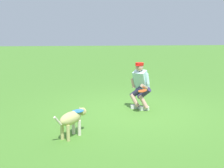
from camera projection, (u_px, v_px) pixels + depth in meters
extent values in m
plane|color=#467E2B|center=(136.00, 112.00, 7.44)|extent=(60.00, 60.00, 0.00)
cube|color=silver|center=(135.00, 107.00, 7.74)|extent=(0.26, 0.10, 0.10)
cylinder|color=tan|center=(135.00, 100.00, 7.66)|extent=(0.30, 0.29, 0.37)
cylinder|color=#302C4C|center=(137.00, 92.00, 7.65)|extent=(0.40, 0.38, 0.37)
cube|color=silver|center=(144.00, 108.00, 7.58)|extent=(0.26, 0.10, 0.10)
cylinder|color=tan|center=(144.00, 102.00, 7.50)|extent=(0.30, 0.29, 0.37)
cylinder|color=#302C4C|center=(144.00, 93.00, 7.52)|extent=(0.40, 0.38, 0.37)
cube|color=#ACD3D8|center=(141.00, 80.00, 7.54)|extent=(0.52, 0.53, 0.58)
cylinder|color=#ACD3D8|center=(134.00, 77.00, 7.63)|extent=(0.16, 0.16, 0.29)
cylinder|color=#ACD3D8|center=(147.00, 79.00, 7.40)|extent=(0.16, 0.16, 0.29)
cylinder|color=tan|center=(144.00, 87.00, 7.26)|extent=(0.25, 0.27, 0.19)
cylinder|color=tan|center=(133.00, 83.00, 7.64)|extent=(0.16, 0.16, 0.27)
sphere|color=tan|center=(139.00, 67.00, 7.39)|extent=(0.21, 0.21, 0.21)
cylinder|color=red|center=(140.00, 64.00, 7.37)|extent=(0.22, 0.22, 0.07)
cylinder|color=red|center=(138.00, 66.00, 7.30)|extent=(0.12, 0.12, 0.02)
ellipsoid|color=tan|center=(71.00, 118.00, 5.60)|extent=(0.56, 0.62, 0.26)
ellipsoid|color=beige|center=(76.00, 117.00, 5.74)|extent=(0.13, 0.18, 0.16)
sphere|color=tan|center=(82.00, 112.00, 5.92)|extent=(0.17, 0.17, 0.17)
cone|color=tan|center=(85.00, 111.00, 6.00)|extent=(0.13, 0.13, 0.09)
cone|color=tan|center=(84.00, 109.00, 5.86)|extent=(0.06, 0.06, 0.07)
cone|color=tan|center=(80.00, 108.00, 5.92)|extent=(0.06, 0.06, 0.07)
cylinder|color=beige|center=(79.00, 128.00, 5.75)|extent=(0.10, 0.10, 0.33)
cylinder|color=beige|center=(73.00, 126.00, 5.84)|extent=(0.10, 0.10, 0.33)
cylinder|color=tan|center=(68.00, 133.00, 5.46)|extent=(0.10, 0.10, 0.33)
cylinder|color=tan|center=(62.00, 132.00, 5.54)|extent=(0.10, 0.10, 0.33)
cylinder|color=beige|center=(58.00, 121.00, 5.28)|extent=(0.16, 0.19, 0.23)
cylinder|color=#3182E5|center=(78.00, 111.00, 5.74)|extent=(0.34, 0.34, 0.05)
cylinder|color=#DE5525|center=(142.00, 91.00, 7.17)|extent=(0.32, 0.32, 0.09)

